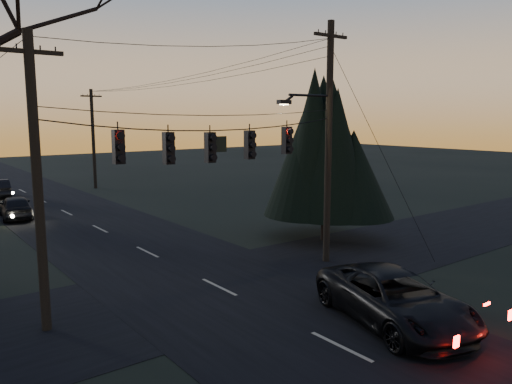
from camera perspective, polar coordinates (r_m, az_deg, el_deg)
main_road at (r=27.16m, az=-15.93°, el=-4.84°), size 8.00×120.00×0.02m
cross_road at (r=18.55m, az=-4.25°, el=-10.80°), size 60.00×7.00×0.02m
utility_pole_right at (r=21.90m, az=7.99°, el=-7.84°), size 5.00×0.30×10.00m
utility_pole_left at (r=16.31m, az=-22.77°, el=-14.31°), size 1.80×0.30×8.50m
utility_pole_far_r at (r=45.67m, az=-17.86°, el=0.42°), size 1.80×0.30×8.50m
span_signal_assembly at (r=17.40m, az=-5.10°, el=5.37°), size 11.50×0.44×1.65m
evergreen_right at (r=24.84m, az=7.99°, el=4.41°), size 4.63×4.63×7.58m
suv_near at (r=15.75m, az=15.57°, el=-11.69°), size 4.04×6.15×1.57m
sedan_oncoming_a at (r=33.73m, az=-25.75°, el=-1.57°), size 2.17×4.35×1.43m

